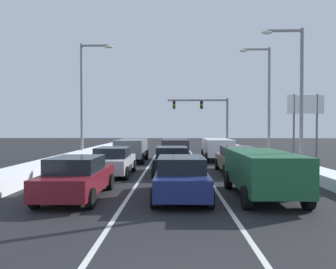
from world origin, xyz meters
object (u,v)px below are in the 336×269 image
suv_charcoal_center_lane_third (175,148)px  street_lamp_right_far (265,93)px  sedan_tan_right_lane_second (237,160)px  suv_green_right_lane_nearest (262,170)px  sedan_black_center_lane_second (172,160)px  suv_white_right_lane_third (217,147)px  sedan_navy_center_lane_nearest (181,177)px  traffic_light_gantry (209,112)px  street_lamp_left_mid (86,91)px  sedan_maroon_left_lane_nearest (77,177)px  suv_gray_left_lane_third (132,148)px  roadside_sign_right (305,111)px  sedan_silver_left_lane_second (113,161)px  street_lamp_right_mid (296,85)px

suv_charcoal_center_lane_third → street_lamp_right_far: 9.27m
suv_charcoal_center_lane_third → sedan_tan_right_lane_second: bearing=-63.1°
suv_green_right_lane_nearest → sedan_black_center_lane_second: bearing=119.3°
suv_white_right_lane_third → sedan_navy_center_lane_nearest: (-3.11, -13.37, -0.25)m
suv_green_right_lane_nearest → traffic_light_gantry: (1.07, 28.19, 3.48)m
sedan_tan_right_lane_second → street_lamp_left_mid: bearing=143.7°
sedan_tan_right_lane_second → sedan_maroon_left_lane_nearest: size_ratio=1.00×
street_lamp_left_mid → street_lamp_right_far: bearing=6.2°
suv_charcoal_center_lane_third → suv_gray_left_lane_third: 3.36m
traffic_light_gantry → sedan_maroon_left_lane_nearest: bearing=-105.4°
suv_white_right_lane_third → sedan_navy_center_lane_nearest: bearing=-103.1°
sedan_maroon_left_lane_nearest → roadside_sign_right: 22.83m
sedan_silver_left_lane_second → suv_green_right_lane_nearest: bearing=-39.9°
sedan_maroon_left_lane_nearest → suv_charcoal_center_lane_third: bearing=74.7°
street_lamp_right_mid → sedan_silver_left_lane_second: bearing=-163.6°
street_lamp_right_far → sedan_maroon_left_lane_nearest: bearing=-125.4°
sedan_tan_right_lane_second → street_lamp_left_mid: 14.04m
sedan_tan_right_lane_second → traffic_light_gantry: 22.23m
sedan_navy_center_lane_nearest → suv_charcoal_center_lane_third: 13.15m
suv_green_right_lane_nearest → sedan_tan_right_lane_second: size_ratio=1.09×
suv_white_right_lane_third → street_lamp_right_mid: street_lamp_right_mid is taller
sedan_silver_left_lane_second → street_lamp_right_mid: 12.22m
sedan_maroon_left_lane_nearest → street_lamp_right_far: (11.28, 15.91, 4.74)m
suv_gray_left_lane_third → sedan_tan_right_lane_second: bearing=-41.8°
suv_green_right_lane_nearest → roadside_sign_right: roadside_sign_right is taller
sedan_black_center_lane_second → sedan_silver_left_lane_second: (-3.13, -0.55, 0.00)m
sedan_navy_center_lane_nearest → street_lamp_right_mid: 12.26m
suv_gray_left_lane_third → sedan_silver_left_lane_second: bearing=-90.7°
traffic_light_gantry → street_lamp_left_mid: (-11.41, -14.07, 0.99)m
suv_white_right_lane_third → street_lamp_right_mid: bearing=-47.4°
sedan_silver_left_lane_second → street_lamp_left_mid: 10.64m
street_lamp_right_far → street_lamp_left_mid: size_ratio=1.00×
suv_gray_left_lane_third → sedan_maroon_left_lane_nearest: bearing=-91.7°
sedan_silver_left_lane_second → street_lamp_right_mid: size_ratio=0.51×
sedan_black_center_lane_second → sedan_silver_left_lane_second: bearing=-170.1°
suv_charcoal_center_lane_third → street_lamp_right_mid: (7.57, -4.45, 4.19)m
suv_green_right_lane_nearest → suv_gray_left_lane_third: same height
sedan_navy_center_lane_nearest → suv_charcoal_center_lane_third: size_ratio=0.92×
suv_green_right_lane_nearest → street_lamp_right_mid: street_lamp_right_mid is taller
sedan_navy_center_lane_nearest → street_lamp_right_far: (7.50, 15.82, 4.74)m
sedan_silver_left_lane_second → street_lamp_left_mid: (-3.87, 8.72, 4.72)m
sedan_tan_right_lane_second → street_lamp_left_mid: street_lamp_left_mid is taller
suv_white_right_lane_third → roadside_sign_right: roadside_sign_right is taller
suv_white_right_lane_third → sedan_maroon_left_lane_nearest: suv_white_right_lane_third is taller
street_lamp_right_mid → traffic_light_gantry: bearing=99.8°
suv_white_right_lane_third → sedan_maroon_left_lane_nearest: 15.13m
sedan_navy_center_lane_nearest → roadside_sign_right: size_ratio=0.82×
sedan_tan_right_lane_second → sedan_maroon_left_lane_nearest: same height
sedan_silver_left_lane_second → sedan_tan_right_lane_second: bearing=7.5°
suv_charcoal_center_lane_third → roadside_sign_right: roadside_sign_right is taller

